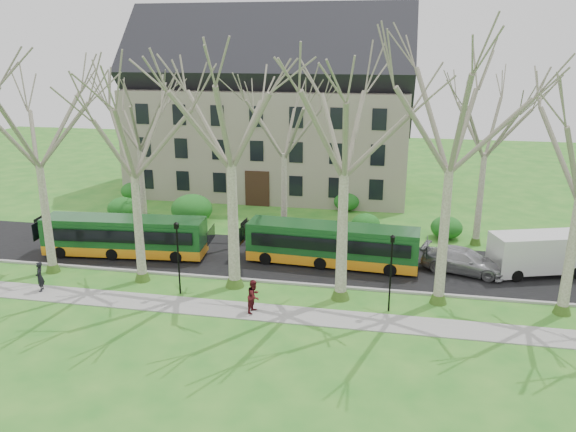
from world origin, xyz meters
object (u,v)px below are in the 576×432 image
object	(u,v)px
van_a	(540,254)
pedestrian_b	(254,296)
sedan	(464,261)
bus_follow	(332,244)
pedestrian_a	(40,277)
bus_lead	(125,236)

from	to	relation	value
van_a	pedestrian_b	xyz separation A→B (m)	(-16.29, -8.45, -0.40)
sedan	van_a	size ratio (longest dim) A/B	0.88
van_a	bus_follow	bearing A→B (deg)	165.93
bus_follow	pedestrian_a	size ratio (longest dim) A/B	6.23
van_a	pedestrian_a	world-z (taller)	van_a
pedestrian_a	bus_lead	bearing A→B (deg)	138.21
bus_lead	pedestrian_b	distance (m)	12.66
sedan	pedestrian_b	size ratio (longest dim) A/B	2.88
pedestrian_a	van_a	bearing A→B (deg)	82.98
sedan	pedestrian_a	bearing A→B (deg)	123.90
van_a	pedestrian_a	size ratio (longest dim) A/B	3.38
bus_lead	sedan	bearing A→B (deg)	-1.64
pedestrian_b	bus_follow	bearing A→B (deg)	-11.86
bus_follow	pedestrian_b	world-z (taller)	bus_follow
bus_follow	pedestrian_b	distance (m)	8.34
bus_lead	pedestrian_b	xyz separation A→B (m)	(10.74, -6.69, -0.46)
van_a	pedestrian_a	xyz separation A→B (m)	(-29.26, -8.16, -0.42)
bus_lead	pedestrian_a	xyz separation A→B (m)	(-2.23, -6.40, -0.48)
bus_follow	sedan	distance (m)	8.40
van_a	pedestrian_b	distance (m)	18.36
bus_follow	pedestrian_b	xyz separation A→B (m)	(-3.34, -7.62, -0.47)
pedestrian_a	pedestrian_b	distance (m)	12.97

